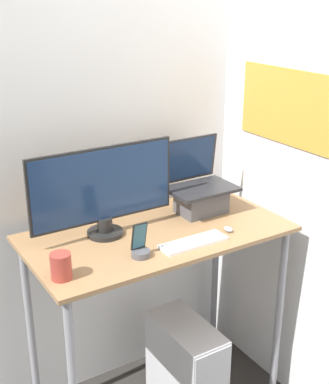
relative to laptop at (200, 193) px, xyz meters
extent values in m
cube|color=silver|center=(-0.29, 0.30, 0.22)|extent=(6.00, 0.05, 2.60)
cube|color=silver|center=(0.38, -0.39, 0.22)|extent=(0.05, 6.00, 2.60)
cube|color=gold|center=(0.35, -0.18, 0.41)|extent=(0.01, 0.60, 0.35)
cube|color=#936D47|center=(-0.29, -0.09, -0.11)|extent=(1.17, 0.61, 0.02)
cylinder|color=gray|center=(0.25, -0.35, -0.60)|extent=(0.04, 0.04, 0.97)
cylinder|color=gray|center=(-0.83, 0.17, -0.60)|extent=(0.04, 0.04, 0.97)
cylinder|color=gray|center=(0.25, 0.17, -0.60)|extent=(0.04, 0.04, 0.97)
cube|color=#4C4C51|center=(0.00, -0.02, -0.04)|extent=(0.22, 0.15, 0.11)
cube|color=#262628|center=(0.00, -0.02, 0.03)|extent=(0.32, 0.22, 0.02)
cube|color=#262628|center=(0.00, 0.10, 0.14)|extent=(0.32, 0.03, 0.22)
cube|color=navy|center=(0.00, 0.10, 0.14)|extent=(0.29, 0.02, 0.20)
cylinder|color=black|center=(-0.51, 0.00, -0.09)|extent=(0.16, 0.16, 0.02)
cylinder|color=black|center=(-0.51, 0.00, -0.05)|extent=(0.07, 0.07, 0.06)
cube|color=black|center=(-0.51, 0.01, 0.14)|extent=(0.66, 0.01, 0.33)
cube|color=navy|center=(-0.51, 0.00, 0.14)|extent=(0.64, 0.01, 0.31)
cube|color=white|center=(-0.23, -0.28, -0.09)|extent=(0.30, 0.10, 0.01)
cube|color=silver|center=(-0.23, -0.28, -0.08)|extent=(0.28, 0.08, 0.00)
ellipsoid|color=#99999E|center=(-0.02, -0.26, -0.08)|extent=(0.03, 0.05, 0.02)
cylinder|color=#4C4C51|center=(-0.47, -0.26, -0.08)|extent=(0.08, 0.08, 0.03)
cube|color=black|center=(-0.47, -0.25, -0.01)|extent=(0.06, 0.03, 0.12)
cube|color=#336072|center=(-0.47, -0.25, -0.01)|extent=(0.06, 0.03, 0.11)
cube|color=silver|center=(-0.17, -0.16, -0.84)|extent=(0.21, 0.44, 0.48)
cylinder|color=#9E382D|center=(-0.81, -0.25, -0.04)|extent=(0.08, 0.08, 0.10)
camera|label=1|loc=(-1.41, -1.95, 0.93)|focal=50.00mm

